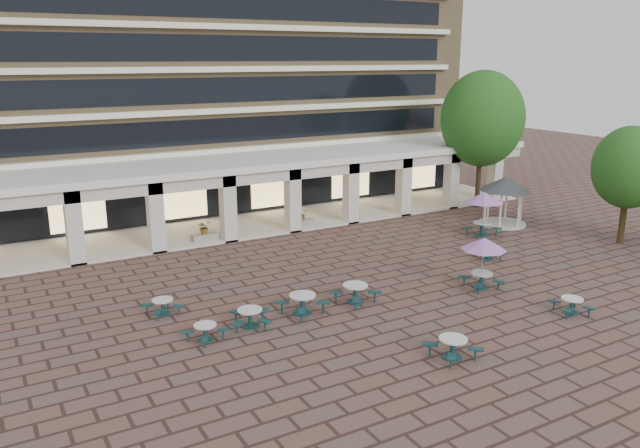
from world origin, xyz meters
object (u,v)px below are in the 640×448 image
(planter_left, at_px, (204,233))
(planter_right, at_px, (302,221))
(gazebo, at_px, (505,189))
(picnic_table_1, at_px, (453,346))
(picnic_table_2, at_px, (572,304))

(planter_left, bearing_deg, planter_right, 0.00)
(gazebo, bearing_deg, planter_right, 153.42)
(picnic_table_1, height_order, picnic_table_2, picnic_table_1)
(planter_left, bearing_deg, picnic_table_1, -81.37)
(gazebo, height_order, planter_right, gazebo)
(gazebo, xyz_separation_m, planter_left, (-18.00, 5.77, -1.75))
(gazebo, distance_m, planter_right, 13.04)
(picnic_table_2, xyz_separation_m, gazebo, (8.14, 11.93, 1.91))
(picnic_table_1, xyz_separation_m, gazebo, (15.22, 12.54, 1.85))
(picnic_table_1, relative_size, planter_right, 1.16)
(picnic_table_1, distance_m, picnic_table_2, 7.11)
(picnic_table_1, relative_size, gazebo, 0.53)
(picnic_table_1, xyz_separation_m, planter_left, (-2.78, 18.31, 0.11))
(picnic_table_1, bearing_deg, planter_right, 77.85)
(picnic_table_1, distance_m, gazebo, 19.81)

